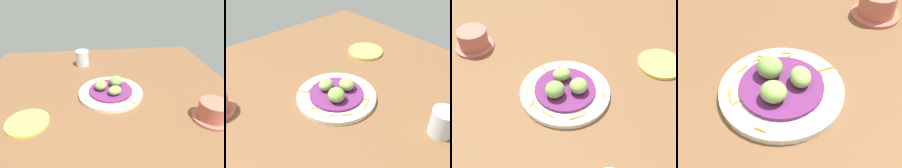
{
  "view_description": "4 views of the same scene",
  "coord_description": "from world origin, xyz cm",
  "views": [
    {
      "loc": [
        5.45,
        68.79,
        47.37
      ],
      "look_at": [
        -2.78,
        -4.36,
        5.89
      ],
      "focal_mm": 33.75,
      "sensor_mm": 36.0,
      "label": 1
    },
    {
      "loc": [
        -44.79,
        -52.22,
        55.08
      ],
      "look_at": [
        -0.36,
        -1.56,
        6.28
      ],
      "focal_mm": 41.71,
      "sensor_mm": 36.0,
      "label": 2
    },
    {
      "loc": [
        2.58,
        -59.49,
        62.24
      ],
      "look_at": [
        -2.26,
        -3.06,
        6.18
      ],
      "focal_mm": 46.39,
      "sensor_mm": 36.0,
      "label": 3
    },
    {
      "loc": [
        39.84,
        6.77,
        49.11
      ],
      "look_at": [
        -1.3,
        -0.8,
        5.67
      ],
      "focal_mm": 49.55,
      "sensor_mm": 36.0,
      "label": 4
    }
  ],
  "objects": [
    {
      "name": "table_surface",
      "position": [
        0.0,
        0.0,
        1.0
      ],
      "size": [
        110.0,
        110.0,
        2.0
      ],
      "primitive_type": "cube",
      "color": "brown",
      "rests_on": "ground"
    },
    {
      "name": "main_plate",
      "position": [
        -2.01,
        -2.67,
        2.72
      ],
      "size": [
        25.46,
        25.46,
        1.44
      ],
      "primitive_type": "cylinder",
      "color": "silver",
      "rests_on": "table_surface"
    },
    {
      "name": "cabbage_bed",
      "position": [
        -2.01,
        -2.67,
        3.87
      ],
      "size": [
        17.22,
        17.22,
        0.86
      ],
      "primitive_type": "cylinder",
      "color": "#60235B",
      "rests_on": "main_plate"
    },
    {
      "name": "carrot_garnish",
      "position": [
        -4.88,
        -4.9,
        3.64
      ],
      "size": [
        22.5,
        20.8,
        0.4
      ],
      "color": "orange",
      "rests_on": "main_plate"
    },
    {
      "name": "guac_scoop_left",
      "position": [
        1.76,
        -3.4,
        6.2
      ],
      "size": [
        6.14,
        6.35,
        3.81
      ],
      "primitive_type": "ellipsoid",
      "rotation": [
        0.0,
        0.0,
        6.01
      ],
      "color": "#84A851",
      "rests_on": "cabbage_bed"
    },
    {
      "name": "guac_scoop_center",
      "position": [
        -3.27,
        0.96,
        6.05
      ],
      "size": [
        6.35,
        5.77,
        3.51
      ],
      "primitive_type": "ellipsoid",
      "rotation": [
        0.0,
        0.0,
        5.07
      ],
      "color": "#84A851",
      "rests_on": "cabbage_bed"
    },
    {
      "name": "guac_scoop_right",
      "position": [
        -4.53,
        -5.58,
        6.42
      ],
      "size": [
        7.34,
        7.43,
        4.25
      ],
      "primitive_type": "ellipsoid",
      "rotation": [
        0.0,
        0.0,
        4.13
      ],
      "color": "#759E47",
      "rests_on": "cabbage_bed"
    },
    {
      "name": "side_plate_small",
      "position": [
        26.99,
        12.25,
        2.51
      ],
      "size": [
        14.06,
        14.06,
        1.01
      ],
      "primitive_type": "cylinder",
      "color": "#E0CC4C",
      "rests_on": "table_surface"
    },
    {
      "name": "water_glass",
      "position": [
        9.36,
        -32.85,
        5.94
      ],
      "size": [
        6.63,
        6.63,
        7.88
      ],
      "primitive_type": "cylinder",
      "color": "silver",
      "rests_on": "table_surface"
    }
  ]
}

